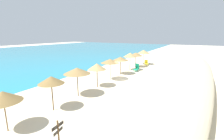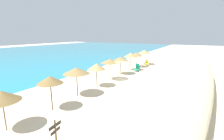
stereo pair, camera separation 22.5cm
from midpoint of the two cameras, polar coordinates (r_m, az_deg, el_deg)
The scene contains 14 objects.
ground_plane at distance 21.44m, azimuth 3.08°, elevation -3.32°, with size 160.00×160.00×0.00m, color beige.
dune_ridge at distance 19.89m, azimuth 22.67°, elevation -2.50°, with size 42.07×6.46×2.04m, color beige.
beach_umbrella_0 at distance 11.62m, azimuth -34.45°, elevation -7.69°, with size 2.12×2.12×2.58m.
beach_umbrella_1 at distance 13.08m, azimuth -21.07°, elevation -3.31°, with size 1.95×1.95×2.76m.
beach_umbrella_2 at distance 15.48m, azimuth -12.59°, elevation -0.27°, with size 2.51×2.51×2.79m.
beach_umbrella_3 at distance 17.86m, azimuth -5.68°, elevation 1.19°, with size 2.03×2.03×2.71m.
beach_umbrella_4 at distance 20.46m, azimuth -0.99°, elevation 3.17°, with size 2.39×2.39×2.79m.
beach_umbrella_5 at distance 23.56m, azimuth 2.72°, elevation 3.97°, with size 2.37×2.37×2.62m.
beach_umbrella_6 at distance 26.35m, azimuth 6.16°, elevation 5.31°, with size 2.21×2.21×2.92m.
beach_umbrella_7 at distance 29.22m, azimuth 8.16°, elevation 5.49°, with size 2.41×2.41×2.64m.
beach_umbrella_8 at distance 31.95m, azimuth 10.83°, elevation 6.33°, with size 2.46×2.46×2.88m.
lounge_chair_0 at distance 26.25m, azimuth 8.33°, elevation 0.67°, with size 1.36×0.65×1.22m.
lounge_chair_1 at distance 31.67m, azimuth 11.77°, elevation 2.40°, with size 1.49×1.10×1.00m.
wooden_signpost at distance 9.19m, azimuth -19.06°, elevation -20.00°, with size 0.84×0.17×1.65m.
Camera 1 is at (-18.65, -8.85, 5.82)m, focal length 26.03 mm.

